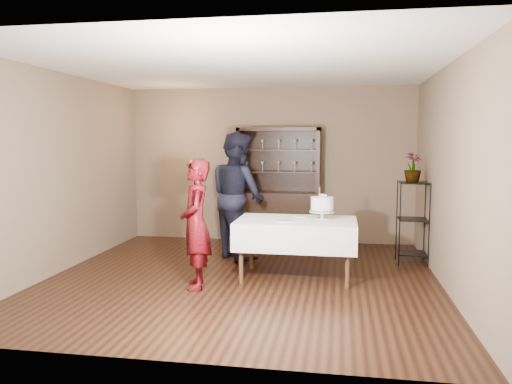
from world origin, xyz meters
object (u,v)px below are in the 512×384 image
at_px(china_hutch, 279,206).
at_px(cake, 322,205).
at_px(man, 237,196).
at_px(potted_plant, 413,168).
at_px(cake_table, 296,234).
at_px(woman, 196,224).
at_px(plant_etagere, 413,219).

distance_m(china_hutch, cake, 2.17).
bearing_deg(cake, man, 146.78).
xyz_separation_m(china_hutch, potted_plant, (2.05, -1.09, 0.74)).
bearing_deg(cake_table, woman, -151.64).
bearing_deg(china_hutch, cake_table, -76.98).
distance_m(china_hutch, woman, 2.82).
bearing_deg(china_hutch, man, -113.45).
height_order(china_hutch, potted_plant, china_hutch).
distance_m(woman, potted_plant, 3.24).
height_order(woman, potted_plant, potted_plant).
relative_size(china_hutch, man, 1.05).
bearing_deg(plant_etagere, man, -178.05).
height_order(china_hutch, woman, china_hutch).
xyz_separation_m(china_hutch, woman, (-0.67, -2.73, 0.12)).
relative_size(man, potted_plant, 4.50).
height_order(plant_etagere, woman, woman).
bearing_deg(cake, cake_table, -161.23).
height_order(cake_table, woman, woman).
relative_size(cake, potted_plant, 1.07).
height_order(plant_etagere, man, man).
xyz_separation_m(cake_table, cake, (0.33, 0.11, 0.36)).
relative_size(cake_table, man, 0.80).
bearing_deg(potted_plant, plant_etagere, 55.90).
distance_m(plant_etagere, potted_plant, 0.75).
bearing_deg(man, potted_plant, -131.08).
bearing_deg(potted_plant, woman, -148.97).
bearing_deg(cake, china_hutch, 112.14).
xyz_separation_m(cake, potted_plant, (1.24, 0.90, 0.45)).
height_order(cake_table, potted_plant, potted_plant).
distance_m(china_hutch, potted_plant, 2.44).
bearing_deg(cake, woman, -153.62).
relative_size(woman, man, 0.82).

